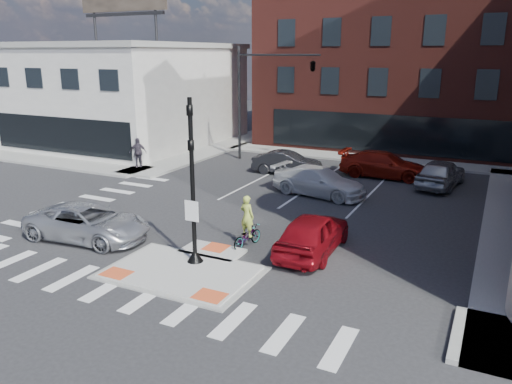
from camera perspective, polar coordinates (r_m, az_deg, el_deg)
The scene contains 19 objects.
ground at distance 18.47m, azimuth -7.62°, elevation -8.63°, with size 120.00×120.00×0.00m, color #28282B.
refuge_island at distance 18.26m, azimuth -8.08°, elevation -8.77°, with size 5.40×4.65×0.13m.
sidewalk_nw at distance 39.99m, azimuth -15.58°, elevation 4.29°, with size 23.50×20.50×0.15m.
sidewalk_n at distance 37.25m, azimuth 15.58°, elevation 3.49°, with size 26.00×3.00×0.15m, color gray.
building_nw at distance 46.40m, azimuth -17.00°, elevation 10.87°, with size 20.40×16.40×14.40m.
building_n at distance 46.35m, azimuth 18.77°, elevation 15.16°, with size 24.40×18.40×15.50m.
building_far_left at distance 67.32m, azimuth 14.98°, elevation 12.96°, with size 10.00×12.00×10.00m, color slate.
building_far_right at distance 67.92m, azimuth 26.45°, elevation 12.76°, with size 12.00×12.00×12.00m, color brown.
signal_pole at distance 17.95m, azimuth -7.20°, elevation -1.30°, with size 0.60×0.60×5.98m.
mast_arm_signal at distance 34.48m, azimuth 4.12°, elevation 13.37°, with size 6.10×2.24×8.00m.
silver_suv at distance 21.92m, azimuth -18.67°, elevation -3.32°, with size 2.44×5.30×1.47m, color silver.
red_sedan at distance 19.50m, azimuth 6.52°, elevation -4.69°, with size 1.91×4.74×1.61m, color maroon.
white_pickup at distance 27.44m, azimuth 7.22°, elevation 1.21°, with size 2.15×5.28×1.53m, color silver.
bg_car_dark at distance 32.12m, azimuth 3.57°, elevation 3.35°, with size 1.54×4.40×1.45m, color #242428.
bg_car_silver at distance 30.80m, azimuth 20.37°, elevation 2.04°, with size 1.95×4.85×1.65m, color #AAADB1.
bg_car_red at distance 32.20m, azimuth 14.44°, elevation 3.04°, with size 2.24×5.51×1.60m, color maroon.
cyclist at distance 19.99m, azimuth -1.02°, elevation -4.33°, with size 0.89×1.76×2.14m.
pedestrian_a at distance 34.33m, azimuth -13.32°, elevation 4.09°, with size 0.75×0.58×1.54m, color black.
pedestrian_b at distance 34.29m, azimuth -13.34°, elevation 4.42°, with size 1.14×0.48×1.95m, color #38323D.
Camera 1 is at (9.54, -13.90, 7.55)m, focal length 35.00 mm.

